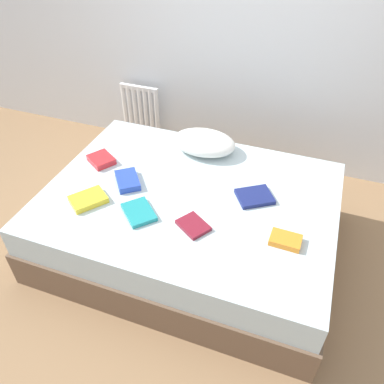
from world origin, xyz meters
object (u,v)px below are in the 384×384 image
object	(u,v)px
bed	(190,221)
textbook_orange	(286,240)
radiator	(141,111)
textbook_yellow	(88,199)
textbook_teal	(139,212)
textbook_navy	(255,197)
textbook_blue	(127,180)
pillow	(204,142)
textbook_maroon	(193,225)
textbook_red	(101,160)

from	to	relation	value
bed	textbook_orange	size ratio (longest dim) A/B	10.96
radiator	textbook_yellow	bearing A→B (deg)	-76.59
bed	textbook_orange	bearing A→B (deg)	-17.79
bed	textbook_teal	xyz separation A→B (m)	(-0.24, -0.30, 0.27)
textbook_navy	textbook_blue	distance (m)	0.89
pillow	textbook_maroon	world-z (taller)	pillow
textbook_yellow	textbook_teal	xyz separation A→B (m)	(0.37, 0.01, -0.01)
pillow	textbook_orange	world-z (taller)	pillow
textbook_navy	textbook_orange	xyz separation A→B (m)	(0.26, -0.33, 0.01)
textbook_maroon	textbook_red	size ratio (longest dim) A/B	1.02
bed	textbook_yellow	world-z (taller)	textbook_yellow
radiator	textbook_navy	distance (m)	1.77
textbook_yellow	textbook_teal	bearing A→B (deg)	-51.98
textbook_maroon	textbook_red	xyz separation A→B (m)	(-0.89, 0.41, 0.01)
pillow	textbook_navy	distance (m)	0.66
textbook_maroon	textbook_yellow	bearing A→B (deg)	-145.48
bed	textbook_navy	distance (m)	0.52
pillow	textbook_blue	world-z (taller)	pillow
textbook_teal	radiator	bearing A→B (deg)	159.28
textbook_orange	textbook_blue	xyz separation A→B (m)	(-1.14, 0.19, 0.00)
textbook_yellow	textbook_orange	xyz separation A→B (m)	(1.29, 0.08, -0.00)
textbook_maroon	textbook_teal	distance (m)	0.37
radiator	textbook_teal	xyz separation A→B (m)	(0.73, -1.50, 0.16)
textbook_maroon	textbook_orange	bearing A→B (deg)	39.87
textbook_orange	textbook_maroon	bearing A→B (deg)	-171.60
textbook_teal	textbook_blue	xyz separation A→B (m)	(-0.22, 0.26, 0.01)
textbook_yellow	textbook_teal	world-z (taller)	textbook_yellow
bed	textbook_red	distance (m)	0.81
textbook_yellow	textbook_blue	bearing A→B (deg)	7.12
textbook_yellow	textbook_teal	distance (m)	0.37
textbook_maroon	textbook_navy	size ratio (longest dim) A/B	0.83
bed	textbook_red	bearing A→B (deg)	170.67
textbook_red	textbook_orange	bearing A→B (deg)	19.14
textbook_navy	textbook_blue	size ratio (longest dim) A/B	1.01
textbook_yellow	textbook_orange	world-z (taller)	same
pillow	textbook_orange	distance (m)	1.08
radiator	textbook_maroon	bearing A→B (deg)	-53.62
textbook_teal	textbook_blue	size ratio (longest dim) A/B	1.02
textbook_blue	textbook_yellow	bearing A→B (deg)	-67.36
textbook_teal	textbook_red	world-z (taller)	textbook_red
textbook_maroon	radiator	bearing A→B (deg)	159.60
bed	textbook_navy	size ratio (longest dim) A/B	8.73
radiator	pillow	size ratio (longest dim) A/B	1.07
textbook_yellow	radiator	bearing A→B (deg)	50.28
pillow	textbook_maroon	size ratio (longest dim) A/B	2.59
textbook_navy	textbook_blue	bearing A→B (deg)	156.02
textbook_maroon	textbook_red	distance (m)	0.98
pillow	textbook_yellow	size ratio (longest dim) A/B	2.20
textbook_teal	textbook_red	xyz separation A→B (m)	(-0.52, 0.42, 0.01)
textbook_teal	textbook_red	size ratio (longest dim) A/B	1.23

